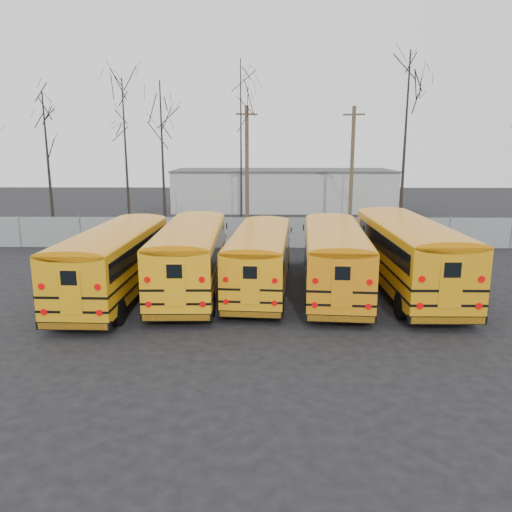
{
  "coord_description": "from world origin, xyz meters",
  "views": [
    {
      "loc": [
        -0.1,
        -19.97,
        6.52
      ],
      "look_at": [
        -0.39,
        2.22,
        1.6
      ],
      "focal_mm": 35.0,
      "sensor_mm": 36.0,
      "label": 1
    }
  ],
  "objects_px": {
    "bus_c": "(260,254)",
    "utility_pole_left": "(247,167)",
    "bus_a": "(116,256)",
    "bus_b": "(191,251)",
    "bus_e": "(407,249)",
    "bus_d": "(334,253)",
    "utility_pole_right": "(352,167)"
  },
  "relations": [
    {
      "from": "bus_e",
      "to": "utility_pole_right",
      "type": "bearing_deg",
      "value": 88.41
    },
    {
      "from": "bus_d",
      "to": "utility_pole_left",
      "type": "distance_m",
      "value": 18.34
    },
    {
      "from": "bus_d",
      "to": "utility_pole_right",
      "type": "distance_m",
      "value": 18.29
    },
    {
      "from": "bus_b",
      "to": "bus_e",
      "type": "xyz_separation_m",
      "value": [
        9.77,
        0.07,
        0.12
      ]
    },
    {
      "from": "utility_pole_left",
      "to": "utility_pole_right",
      "type": "bearing_deg",
      "value": -12.26
    },
    {
      "from": "utility_pole_left",
      "to": "utility_pole_right",
      "type": "relative_size",
      "value": 1.0
    },
    {
      "from": "bus_a",
      "to": "bus_c",
      "type": "distance_m",
      "value": 6.38
    },
    {
      "from": "bus_b",
      "to": "utility_pole_right",
      "type": "height_order",
      "value": "utility_pole_right"
    },
    {
      "from": "bus_c",
      "to": "utility_pole_left",
      "type": "bearing_deg",
      "value": 98.21
    },
    {
      "from": "bus_a",
      "to": "bus_c",
      "type": "xyz_separation_m",
      "value": [
        6.29,
        1.05,
        -0.12
      ]
    },
    {
      "from": "bus_b",
      "to": "bus_e",
      "type": "relative_size",
      "value": 0.94
    },
    {
      "from": "bus_a",
      "to": "bus_d",
      "type": "height_order",
      "value": "bus_a"
    },
    {
      "from": "bus_c",
      "to": "utility_pole_right",
      "type": "relative_size",
      "value": 1.12
    },
    {
      "from": "bus_a",
      "to": "bus_b",
      "type": "height_order",
      "value": "bus_b"
    },
    {
      "from": "bus_e",
      "to": "bus_c",
      "type": "bearing_deg",
      "value": 179.53
    },
    {
      "from": "bus_a",
      "to": "bus_d",
      "type": "distance_m",
      "value": 9.62
    },
    {
      "from": "bus_b",
      "to": "bus_c",
      "type": "height_order",
      "value": "bus_b"
    },
    {
      "from": "bus_c",
      "to": "bus_e",
      "type": "distance_m",
      "value": 6.63
    },
    {
      "from": "utility_pole_right",
      "to": "bus_e",
      "type": "bearing_deg",
      "value": -69.54
    },
    {
      "from": "bus_c",
      "to": "bus_d",
      "type": "xyz_separation_m",
      "value": [
        3.3,
        -0.24,
        0.1
      ]
    },
    {
      "from": "bus_a",
      "to": "utility_pole_right",
      "type": "distance_m",
      "value": 22.96
    },
    {
      "from": "bus_c",
      "to": "bus_d",
      "type": "height_order",
      "value": "bus_d"
    },
    {
      "from": "bus_a",
      "to": "bus_e",
      "type": "height_order",
      "value": "bus_e"
    },
    {
      "from": "bus_c",
      "to": "bus_e",
      "type": "relative_size",
      "value": 0.88
    },
    {
      "from": "bus_a",
      "to": "utility_pole_right",
      "type": "bearing_deg",
      "value": 55.67
    },
    {
      "from": "bus_d",
      "to": "utility_pole_right",
      "type": "bearing_deg",
      "value": 82.56
    },
    {
      "from": "bus_c",
      "to": "utility_pole_right",
      "type": "bearing_deg",
      "value": 72.38
    },
    {
      "from": "bus_a",
      "to": "bus_e",
      "type": "distance_m",
      "value": 12.96
    },
    {
      "from": "bus_e",
      "to": "utility_pole_left",
      "type": "height_order",
      "value": "utility_pole_left"
    },
    {
      "from": "bus_e",
      "to": "utility_pole_right",
      "type": "distance_m",
      "value": 17.67
    },
    {
      "from": "bus_a",
      "to": "bus_c",
      "type": "height_order",
      "value": "bus_a"
    },
    {
      "from": "bus_e",
      "to": "utility_pole_right",
      "type": "relative_size",
      "value": 1.27
    }
  ]
}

